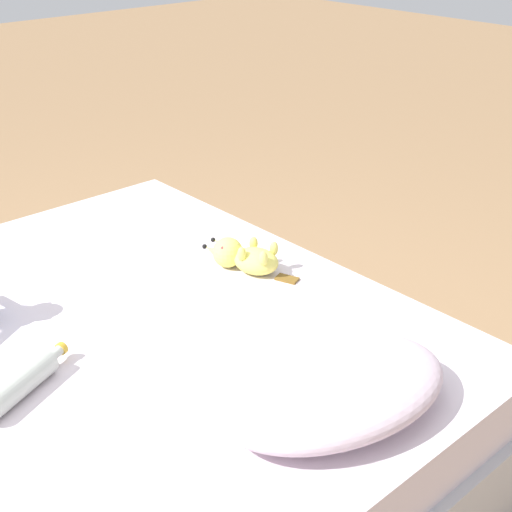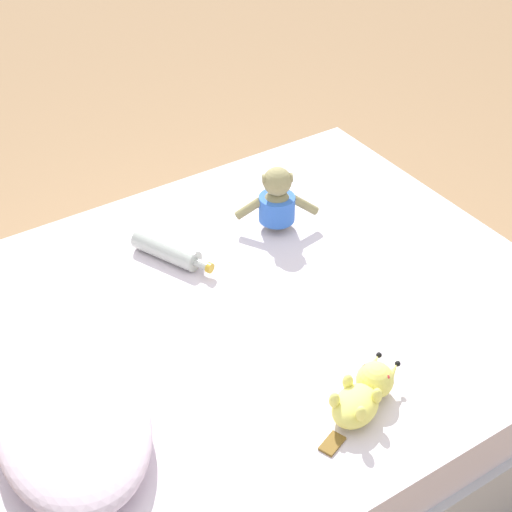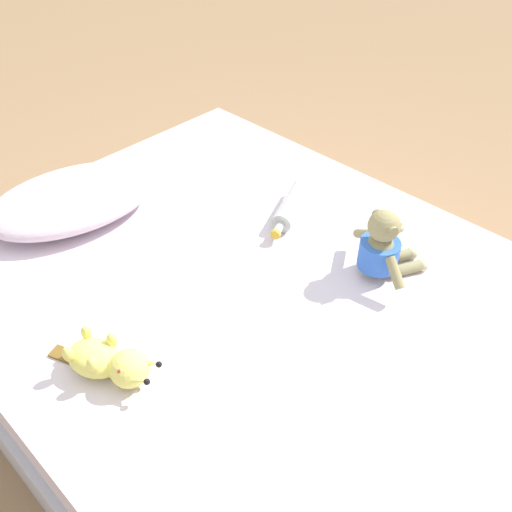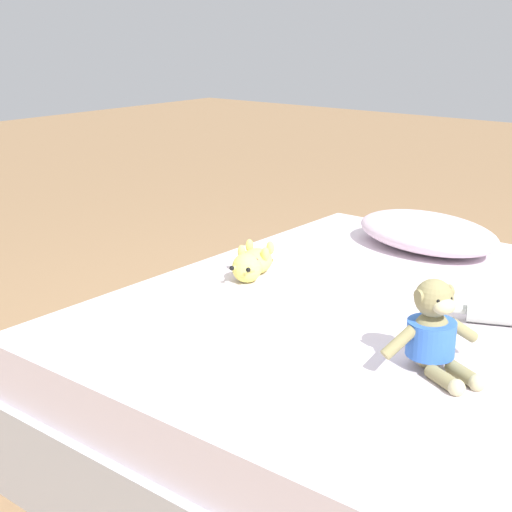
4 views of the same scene
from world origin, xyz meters
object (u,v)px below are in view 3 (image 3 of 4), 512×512
Objects in this scene: plush_monkey at (383,249)px; glass_bottle at (291,206)px; pillow at (72,199)px; plush_yellow_creature at (109,362)px; bed at (242,326)px.

glass_bottle is at bearing 84.49° from plush_monkey.
pillow reaches higher than plush_yellow_creature.
glass_bottle reaches higher than bed.
plush_yellow_creature is at bearing -171.42° from glass_bottle.
pillow reaches higher than glass_bottle.
bed is 0.45m from glass_bottle.
bed is at bearing -164.21° from glass_bottle.
glass_bottle is at bearing -46.05° from pillow.
pillow is at bearing 65.21° from plush_yellow_creature.
plush_monkey is at bearing -95.51° from glass_bottle.
glass_bottle is (0.53, -0.55, -0.03)m from pillow.
plush_yellow_creature is 0.85m from glass_bottle.
bed is 5.78× the size of plush_yellow_creature.
plush_monkey is at bearing -62.63° from pillow.
bed is at bearing -74.36° from pillow.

